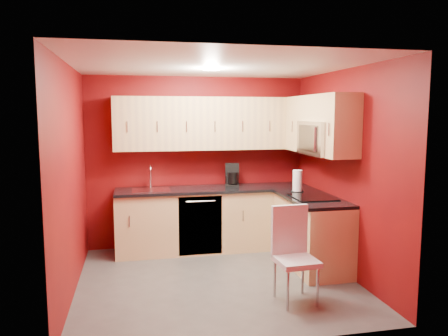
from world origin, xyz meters
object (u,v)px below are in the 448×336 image
object	(u,v)px
sink	(151,187)
napkin_holder	(231,181)
coffee_maker	(232,175)
paper_towel	(297,181)
dining_chair	(296,256)
microwave	(323,138)

from	to	relation	value
sink	napkin_holder	bearing A→B (deg)	2.95
coffee_maker	napkin_holder	xyz separation A→B (m)	(-0.01, 0.03, -0.09)
sink	paper_towel	world-z (taller)	sink
paper_towel	dining_chair	size ratio (longest dim) A/B	0.30
microwave	sink	world-z (taller)	microwave
microwave	coffee_maker	size ratio (longest dim) A/B	2.29
sink	napkin_holder	xyz separation A→B (m)	(1.16, 0.06, 0.05)
napkin_holder	sink	bearing A→B (deg)	-177.05
paper_towel	dining_chair	world-z (taller)	paper_towel
paper_towel	coffee_maker	bearing A→B (deg)	142.26
napkin_holder	dining_chair	bearing A→B (deg)	-83.31
coffee_maker	dining_chair	distance (m)	2.09
dining_chair	coffee_maker	bearing A→B (deg)	93.07
microwave	napkin_holder	distance (m)	1.56
napkin_holder	coffee_maker	bearing A→B (deg)	-75.76
coffee_maker	paper_towel	size ratio (longest dim) A/B	1.13
sink	napkin_holder	size ratio (longest dim) A/B	3.24
sink	dining_chair	xyz separation A→B (m)	(1.40, -1.96, -0.44)
paper_towel	napkin_holder	bearing A→B (deg)	141.31
napkin_holder	paper_towel	xyz separation A→B (m)	(0.78, -0.62, 0.07)
paper_towel	dining_chair	xyz separation A→B (m)	(-0.54, -1.39, -0.56)
microwave	dining_chair	size ratio (longest dim) A/B	0.76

